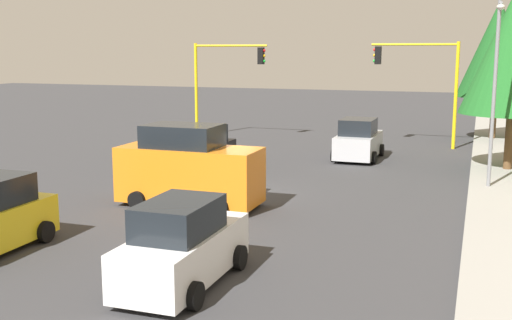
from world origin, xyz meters
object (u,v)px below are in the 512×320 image
object	(u,v)px
tree_roadside_far	(498,49)
delivery_van_orange	(189,169)
traffic_signal_far_right	(224,71)
car_black	(203,151)
street_lamp_curbside	(496,75)
car_silver	(358,141)
traffic_signal_far_left	(422,73)
car_white	(183,246)

from	to	relation	value
tree_roadside_far	delivery_van_orange	xyz separation A→B (m)	(20.00, -9.94, -4.00)
traffic_signal_far_right	tree_roadside_far	world-z (taller)	tree_roadside_far
car_black	street_lamp_curbside	bearing A→B (deg)	89.05
street_lamp_curbside	car_silver	bearing A→B (deg)	-133.23
traffic_signal_far_left	car_black	xyz separation A→B (m)	(10.19, -8.23, -3.10)
car_silver	traffic_signal_far_left	bearing A→B (deg)	153.50
delivery_van_orange	traffic_signal_far_left	bearing A→B (deg)	159.04
delivery_van_orange	car_white	world-z (taller)	delivery_van_orange
traffic_signal_far_right	delivery_van_orange	xyz separation A→B (m)	(16.00, 5.25, -2.68)
traffic_signal_far_left	car_white	size ratio (longest dim) A/B	1.36
car_white	traffic_signal_far_left	bearing A→B (deg)	172.20
traffic_signal_far_right	traffic_signal_far_left	xyz separation A→B (m)	(-0.00, 11.38, 0.04)
delivery_van_orange	car_white	distance (m)	7.36
tree_roadside_far	delivery_van_orange	size ratio (longest dim) A/B	1.67
traffic_signal_far_left	tree_roadside_far	size ratio (longest dim) A/B	0.70
tree_roadside_far	delivery_van_orange	bearing A→B (deg)	-26.42
street_lamp_curbside	car_white	world-z (taller)	street_lamp_curbside
delivery_van_orange	traffic_signal_far_right	bearing A→B (deg)	-161.84
car_white	tree_roadside_far	bearing A→B (deg)	165.48
traffic_signal_far_left	delivery_van_orange	xyz separation A→B (m)	(16.00, -6.13, -2.72)
car_white	delivery_van_orange	bearing A→B (deg)	-155.75
traffic_signal_far_left	traffic_signal_far_right	bearing A→B (deg)	-90.00
street_lamp_curbside	delivery_van_orange	world-z (taller)	street_lamp_curbside
street_lamp_curbside	car_black	size ratio (longest dim) A/B	1.76
traffic_signal_far_left	car_silver	xyz separation A→B (m)	(4.83, -2.41, -3.10)
street_lamp_curbside	tree_roadside_far	bearing A→B (deg)	178.81
car_silver	car_black	xyz separation A→B (m)	(5.36, -5.82, -0.00)
street_lamp_curbside	delivery_van_orange	bearing A→B (deg)	-59.79
delivery_van_orange	car_white	bearing A→B (deg)	24.25
car_silver	delivery_van_orange	bearing A→B (deg)	-18.43
traffic_signal_far_left	delivery_van_orange	world-z (taller)	traffic_signal_far_left
traffic_signal_far_left	car_white	world-z (taller)	traffic_signal_far_left
traffic_signal_far_right	car_black	bearing A→B (deg)	17.18
car_silver	car_black	distance (m)	7.92
traffic_signal_far_left	street_lamp_curbside	size ratio (longest dim) A/B	0.81
street_lamp_curbside	car_white	size ratio (longest dim) A/B	1.69
traffic_signal_far_left	car_black	bearing A→B (deg)	-38.91
traffic_signal_far_left	car_white	distance (m)	23.12
delivery_van_orange	car_white	xyz separation A→B (m)	(6.70, 3.02, -0.39)
traffic_signal_far_right	street_lamp_curbside	size ratio (longest dim) A/B	0.80
traffic_signal_far_left	car_silver	bearing A→B (deg)	-26.50
car_silver	car_white	size ratio (longest dim) A/B	0.93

